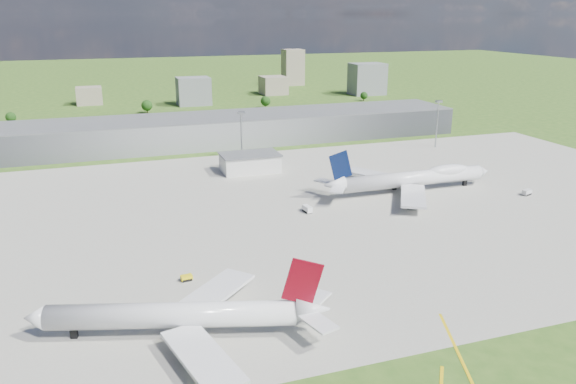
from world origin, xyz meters
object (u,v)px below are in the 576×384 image
object	(u,v)px
tug_yellow	(187,278)
van_white_far	(527,192)
airliner_blue_quad	(413,179)
airliner_red_twin	(184,316)
van_white_near	(307,209)

from	to	relation	value
tug_yellow	van_white_far	distance (m)	146.89
airliner_blue_quad	van_white_far	bearing A→B (deg)	-25.04
airliner_blue_quad	van_white_far	size ratio (longest dim) A/B	16.10
airliner_red_twin	tug_yellow	bearing A→B (deg)	-83.36
van_white_far	airliner_red_twin	bearing A→B (deg)	-176.01
airliner_blue_quad	airliner_red_twin	bearing A→B (deg)	-143.23
airliner_blue_quad	van_white_near	xyz separation A→B (m)	(-50.56, -9.94, -4.31)
airliner_red_twin	tug_yellow	size ratio (longest dim) A/B	20.31
airliner_red_twin	van_white_far	world-z (taller)	airliner_red_twin
airliner_red_twin	airliner_blue_quad	bearing A→B (deg)	-126.85
van_white_near	van_white_far	bearing A→B (deg)	-102.20
airliner_blue_quad	van_white_near	size ratio (longest dim) A/B	15.54
tug_yellow	van_white_far	xyz separation A→B (m)	(143.33, 32.18, 0.31)
tug_yellow	van_white_far	bearing A→B (deg)	5.63
airliner_blue_quad	van_white_far	distance (m)	45.90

